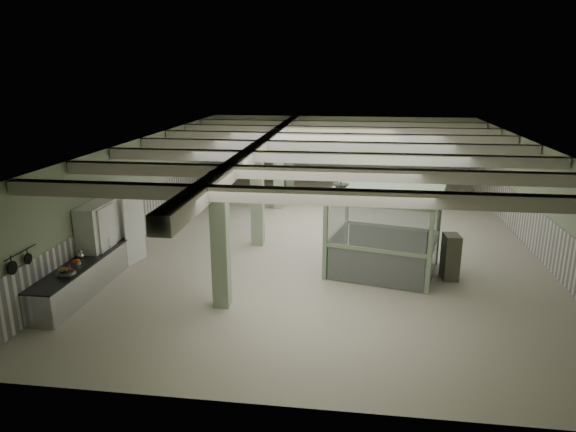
# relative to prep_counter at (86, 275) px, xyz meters

# --- Properties ---
(floor) EXTENTS (20.00, 20.00, 0.00)m
(floor) POSITION_rel_prep_counter_xyz_m (6.54, 5.57, -0.46)
(floor) COLOR beige
(floor) RESTS_ON ground
(ceiling) EXTENTS (14.00, 20.00, 0.02)m
(ceiling) POSITION_rel_prep_counter_xyz_m (6.54, 5.57, 3.14)
(ceiling) COLOR silver
(ceiling) RESTS_ON wall_back
(wall_back) EXTENTS (14.00, 0.02, 3.60)m
(wall_back) POSITION_rel_prep_counter_xyz_m (6.54, 15.57, 1.34)
(wall_back) COLOR #9CAC89
(wall_back) RESTS_ON floor
(wall_front) EXTENTS (14.00, 0.02, 3.60)m
(wall_front) POSITION_rel_prep_counter_xyz_m (6.54, -4.43, 1.34)
(wall_front) COLOR #9CAC89
(wall_front) RESTS_ON floor
(wall_left) EXTENTS (0.02, 20.00, 3.60)m
(wall_left) POSITION_rel_prep_counter_xyz_m (-0.46, 5.57, 1.34)
(wall_left) COLOR #9CAC89
(wall_left) RESTS_ON floor
(wall_right) EXTENTS (0.02, 20.00, 3.60)m
(wall_right) POSITION_rel_prep_counter_xyz_m (13.54, 5.57, 1.34)
(wall_right) COLOR #9CAC89
(wall_right) RESTS_ON floor
(wainscot_left) EXTENTS (0.05, 19.90, 1.50)m
(wainscot_left) POSITION_rel_prep_counter_xyz_m (-0.43, 5.57, 0.29)
(wainscot_left) COLOR white
(wainscot_left) RESTS_ON floor
(wainscot_right) EXTENTS (0.05, 19.90, 1.50)m
(wainscot_right) POSITION_rel_prep_counter_xyz_m (13.52, 5.57, 0.29)
(wainscot_right) COLOR white
(wainscot_right) RESTS_ON floor
(wainscot_back) EXTENTS (13.90, 0.05, 1.50)m
(wainscot_back) POSITION_rel_prep_counter_xyz_m (6.54, 15.55, 0.29)
(wainscot_back) COLOR white
(wainscot_back) RESTS_ON floor
(girder) EXTENTS (0.45, 19.90, 0.40)m
(girder) POSITION_rel_prep_counter_xyz_m (4.04, 5.57, 2.92)
(girder) COLOR beige
(girder) RESTS_ON ceiling
(beam_a) EXTENTS (13.90, 0.35, 0.32)m
(beam_a) POSITION_rel_prep_counter_xyz_m (6.54, -1.93, 2.96)
(beam_a) COLOR beige
(beam_a) RESTS_ON ceiling
(beam_b) EXTENTS (13.90, 0.35, 0.32)m
(beam_b) POSITION_rel_prep_counter_xyz_m (6.54, 0.57, 2.96)
(beam_b) COLOR beige
(beam_b) RESTS_ON ceiling
(beam_c) EXTENTS (13.90, 0.35, 0.32)m
(beam_c) POSITION_rel_prep_counter_xyz_m (6.54, 3.07, 2.96)
(beam_c) COLOR beige
(beam_c) RESTS_ON ceiling
(beam_d) EXTENTS (13.90, 0.35, 0.32)m
(beam_d) POSITION_rel_prep_counter_xyz_m (6.54, 5.57, 2.96)
(beam_d) COLOR beige
(beam_d) RESTS_ON ceiling
(beam_e) EXTENTS (13.90, 0.35, 0.32)m
(beam_e) POSITION_rel_prep_counter_xyz_m (6.54, 8.07, 2.96)
(beam_e) COLOR beige
(beam_e) RESTS_ON ceiling
(beam_f) EXTENTS (13.90, 0.35, 0.32)m
(beam_f) POSITION_rel_prep_counter_xyz_m (6.54, 10.57, 2.96)
(beam_f) COLOR beige
(beam_f) RESTS_ON ceiling
(beam_g) EXTENTS (13.90, 0.35, 0.32)m
(beam_g) POSITION_rel_prep_counter_xyz_m (6.54, 13.07, 2.96)
(beam_g) COLOR beige
(beam_g) RESTS_ON ceiling
(column_a) EXTENTS (0.42, 0.42, 3.60)m
(column_a) POSITION_rel_prep_counter_xyz_m (4.04, -0.43, 1.34)
(column_a) COLOR #96A988
(column_a) RESTS_ON floor
(column_b) EXTENTS (0.42, 0.42, 3.60)m
(column_b) POSITION_rel_prep_counter_xyz_m (4.04, 4.57, 1.34)
(column_b) COLOR #96A988
(column_b) RESTS_ON floor
(column_c) EXTENTS (0.42, 0.42, 3.60)m
(column_c) POSITION_rel_prep_counter_xyz_m (4.04, 9.57, 1.34)
(column_c) COLOR #96A988
(column_c) RESTS_ON floor
(column_d) EXTENTS (0.42, 0.42, 3.60)m
(column_d) POSITION_rel_prep_counter_xyz_m (4.04, 13.57, 1.34)
(column_d) COLOR #96A988
(column_d) RESTS_ON floor
(hook_rail) EXTENTS (0.02, 1.20, 0.02)m
(hook_rail) POSITION_rel_prep_counter_xyz_m (-0.39, -2.03, 1.39)
(hook_rail) COLOR black
(hook_rail) RESTS_ON wall_left
(pendant_front) EXTENTS (0.44, 0.44, 0.22)m
(pendant_front) POSITION_rel_prep_counter_xyz_m (7.04, 0.57, 2.59)
(pendant_front) COLOR #314030
(pendant_front) RESTS_ON ceiling
(pendant_mid) EXTENTS (0.44, 0.44, 0.22)m
(pendant_mid) POSITION_rel_prep_counter_xyz_m (7.04, 6.07, 2.59)
(pendant_mid) COLOR #314030
(pendant_mid) RESTS_ON ceiling
(pendant_back) EXTENTS (0.44, 0.44, 0.22)m
(pendant_back) POSITION_rel_prep_counter_xyz_m (7.04, 11.07, 2.59)
(pendant_back) COLOR #314030
(pendant_back) RESTS_ON ceiling
(prep_counter) EXTENTS (0.81, 4.65, 0.91)m
(prep_counter) POSITION_rel_prep_counter_xyz_m (0.00, 0.00, 0.00)
(prep_counter) COLOR #B8B8BD
(prep_counter) RESTS_ON floor
(pitcher_near) EXTENTS (0.25, 0.27, 0.27)m
(pitcher_near) POSITION_rel_prep_counter_xyz_m (0.09, 1.41, 0.57)
(pitcher_near) COLOR #B8B8BD
(pitcher_near) RESTS_ON prep_counter
(pitcher_far) EXTENTS (0.25, 0.26, 0.27)m
(pitcher_far) POSITION_rel_prep_counter_xyz_m (-0.12, 0.05, 0.58)
(pitcher_far) COLOR #B8B8BD
(pitcher_far) RESTS_ON prep_counter
(veg_colander) EXTENTS (0.51, 0.51, 0.22)m
(veg_colander) POSITION_rel_prep_counter_xyz_m (0.10, -1.05, 0.55)
(veg_colander) COLOR #3F3F44
(veg_colander) RESTS_ON prep_counter
(orange_bowl) EXTENTS (0.28, 0.28, 0.08)m
(orange_bowl) POSITION_rel_prep_counter_xyz_m (-0.04, -0.32, 0.48)
(orange_bowl) COLOR #B2B2B7
(orange_bowl) RESTS_ON prep_counter
(skillet_near) EXTENTS (0.04, 0.32, 0.32)m
(skillet_near) POSITION_rel_prep_counter_xyz_m (-0.34, -2.46, 1.17)
(skillet_near) COLOR black
(skillet_near) RESTS_ON hook_rail
(skillet_far) EXTENTS (0.04, 0.27, 0.27)m
(skillet_far) POSITION_rel_prep_counter_xyz_m (-0.34, -1.86, 1.17)
(skillet_far) COLOR black
(skillet_far) RESTS_ON hook_rail
(walkin_cooler) EXTENTS (0.92, 2.48, 2.28)m
(walkin_cooler) POSITION_rel_prep_counter_xyz_m (-0.08, 1.58, 0.68)
(walkin_cooler) COLOR white
(walkin_cooler) RESTS_ON floor
(guard_booth) EXTENTS (3.76, 3.40, 2.59)m
(guard_booth) POSITION_rel_prep_counter_xyz_m (8.33, 2.55, 1.29)
(guard_booth) COLOR gray
(guard_booth) RESTS_ON floor
(filing_cabinet) EXTENTS (0.50, 0.67, 1.37)m
(filing_cabinet) POSITION_rel_prep_counter_xyz_m (10.28, 2.25, 0.22)
(filing_cabinet) COLOR #5B5D4E
(filing_cabinet) RESTS_ON floor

